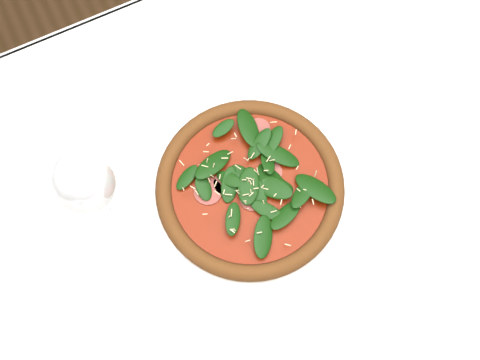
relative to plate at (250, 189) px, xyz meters
name	(u,v)px	position (x,y,z in m)	size (l,w,h in m)	color
ground	(262,272)	(0.04, -0.03, -0.76)	(6.00, 6.00, 0.00)	brown
dining_table	(278,212)	(0.04, -0.03, -0.11)	(1.21, 0.81, 0.75)	white
plate	(250,189)	(0.00, 0.00, 0.00)	(0.31, 0.31, 0.01)	white
pizza	(250,186)	(0.00, 0.00, 0.02)	(0.34, 0.34, 0.03)	#936023
wine_glass	(85,183)	(-0.19, 0.06, 0.12)	(0.08, 0.08, 0.18)	white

